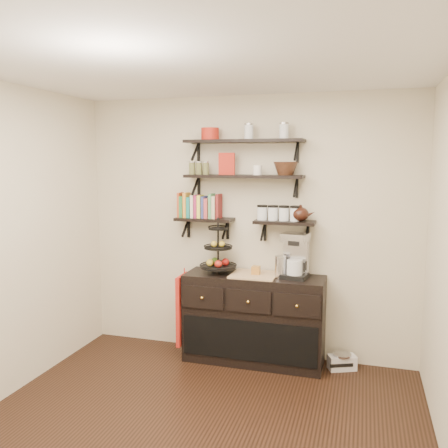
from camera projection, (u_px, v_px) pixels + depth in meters
floor at (188, 442)px, 3.46m from camera, size 3.50×3.50×0.00m
ceiling at (184, 59)px, 3.11m from camera, size 3.50×3.50×0.02m
back_wall at (247, 227)px, 4.95m from camera, size 3.50×0.02×2.70m
shelf_top at (244, 141)px, 4.71m from camera, size 1.20×0.27×0.23m
shelf_mid at (244, 177)px, 4.75m from camera, size 1.20×0.27×0.23m
shelf_low_left at (205, 220)px, 4.94m from camera, size 0.60×0.25×0.23m
shelf_low_right at (285, 223)px, 4.71m from camera, size 0.60×0.25×0.23m
cookbooks at (200, 207)px, 4.94m from camera, size 0.43×0.15×0.26m
glass_canisters at (278, 214)px, 4.71m from camera, size 0.43×0.10×0.13m
sideboard at (254, 318)px, 4.80m from camera, size 1.40×0.50×0.92m
fruit_stand at (219, 255)px, 4.83m from camera, size 0.37×0.37×0.54m
candle at (256, 270)px, 4.73m from camera, size 0.08×0.08×0.08m
coffee_maker at (295, 256)px, 4.63m from camera, size 0.27×0.27×0.45m
thermal_carafe at (280, 267)px, 4.63m from camera, size 0.11×0.11×0.22m
apron at (183, 309)px, 4.91m from camera, size 0.04×0.31×0.72m
radio at (342, 362)px, 4.66m from camera, size 0.30×0.24×0.16m
recipe_box at (227, 164)px, 4.78m from camera, size 0.17×0.09×0.22m
walnut_bowl at (286, 169)px, 4.62m from camera, size 0.24×0.24×0.13m
ramekins at (258, 170)px, 4.70m from camera, size 0.09×0.09×0.10m
teapot at (300, 213)px, 4.65m from camera, size 0.25×0.21×0.16m
red_pot at (210, 134)px, 4.79m from camera, size 0.18×0.18×0.12m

